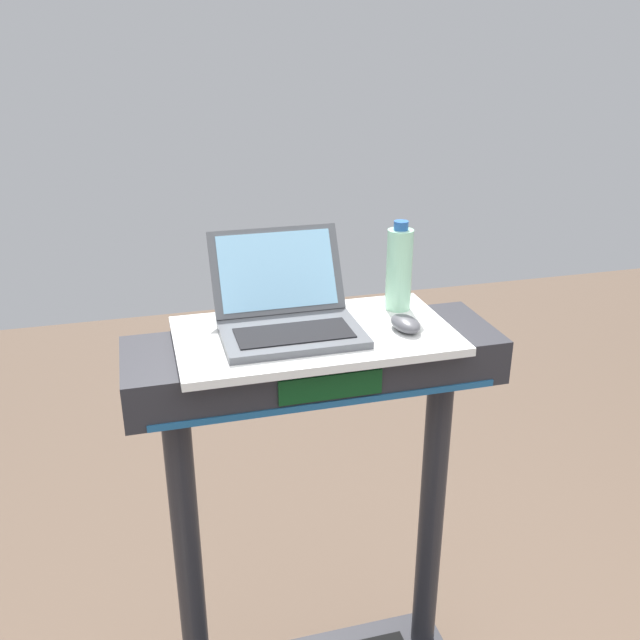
% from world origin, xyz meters
% --- Properties ---
extents(desk_board, '(0.66, 0.37, 0.02)m').
position_xyz_m(desk_board, '(0.00, 0.70, 1.21)').
color(desk_board, white).
rests_on(desk_board, treadmill_base).
extents(laptop, '(0.32, 0.32, 0.21)m').
position_xyz_m(laptop, '(-0.06, 0.73, 1.26)').
color(laptop, '#515459').
rests_on(laptop, desk_board).
extents(computer_mouse, '(0.07, 0.11, 0.03)m').
position_xyz_m(computer_mouse, '(0.21, 0.65, 1.24)').
color(computer_mouse, '#4C4C51').
rests_on(computer_mouse, desk_board).
extents(water_bottle, '(0.07, 0.07, 0.23)m').
position_xyz_m(water_bottle, '(0.24, 0.79, 1.33)').
color(water_bottle, '#9EDBB2').
rests_on(water_bottle, desk_board).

